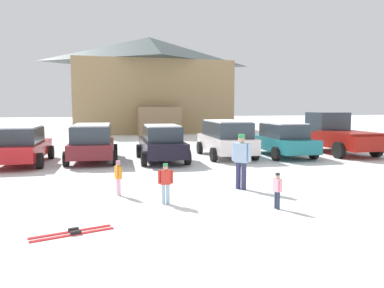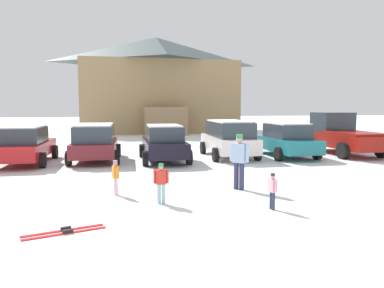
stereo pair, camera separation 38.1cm
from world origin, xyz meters
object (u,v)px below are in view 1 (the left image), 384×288
Objects in this scene: parked_red_sedan at (22,145)px; parked_maroon_van at (92,141)px; pair_of_skis at (73,233)px; skier_child_in_orange_jacket at (118,176)px; pickup_truck at (336,135)px; skier_child_in_red_jacket at (166,181)px; parked_teal_hatchback at (282,139)px; skier_child_in_pink_snowsuit at (277,189)px; ski_lodge at (150,84)px; parked_white_suv at (226,138)px; skier_adult_in_blue_parka at (241,158)px; parked_black_sedan at (162,143)px.

parked_red_sedan is 1.07× the size of parked_maroon_van.
parked_maroon_van is 2.65× the size of pair_of_skis.
parked_maroon_van is 4.35× the size of skier_child_in_orange_jacket.
pickup_truck reaches higher than skier_child_in_red_jacket.
parked_red_sedan is at bearing 178.72° from parked_teal_hatchback.
parked_maroon_van is at bearing 3.94° from parked_red_sedan.
ski_lodge is at bearing 88.74° from skier_child_in_pink_snowsuit.
skier_child_in_pink_snowsuit is at bearing 8.03° from pair_of_skis.
parked_maroon_van is 9.90m from pair_of_skis.
parked_teal_hatchback is 4.37× the size of skier_child_in_red_jacket.
ski_lodge is at bearing 79.75° from pair_of_skis.
pair_of_skis is (-6.55, -9.82, -0.94)m from parked_white_suv.
parked_teal_hatchback is at bearing 46.71° from skier_child_in_red_jacket.
parked_maroon_van is 2.58× the size of skier_adult_in_blue_parka.
skier_adult_in_blue_parka is (-8.00, -6.89, -0.05)m from pickup_truck.
skier_child_in_pink_snowsuit is 2.31m from skier_adult_in_blue_parka.
parked_maroon_van is at bearing 116.22° from skier_child_in_pink_snowsuit.
parked_teal_hatchback is 13.26m from pair_of_skis.
pickup_truck is at bearing -0.17° from parked_maroon_van.
skier_child_in_red_jacket is (-1.10, -7.46, -0.24)m from parked_black_sedan.
parked_maroon_van is 0.94× the size of parked_white_suv.
pickup_truck is at bearing 49.07° from skier_child_in_pink_snowsuit.
parked_maroon_van is at bearing 88.79° from pair_of_skis.
skier_adult_in_blue_parka is (3.64, -0.05, 0.38)m from skier_child_in_orange_jacket.
skier_adult_in_blue_parka is at bearing -125.87° from parked_teal_hatchback.
parked_white_suv reaches higher than parked_teal_hatchback.
parked_teal_hatchback is (6.07, 0.15, 0.01)m from parked_black_sedan.
pair_of_skis is (-4.73, -0.67, -0.48)m from skier_child_in_pink_snowsuit.
skier_child_in_red_jacket is at bearing 39.31° from pair_of_skis.
parked_maroon_van is 6.93m from skier_child_in_orange_jacket.
skier_adult_in_blue_parka is (-0.70, -26.77, -3.70)m from ski_lodge.
skier_child_in_pink_snowsuit is at bearing -91.26° from ski_lodge.
pickup_truck is (9.40, 0.59, 0.16)m from parked_black_sedan.
parked_black_sedan is at bearing 70.52° from pair_of_skis.
skier_adult_in_blue_parka is (1.40, -6.30, 0.11)m from parked_black_sedan.
skier_adult_in_blue_parka is (-1.88, -6.89, -0.01)m from parked_white_suv.
skier_child_in_pink_snowsuit is (-7.93, -9.15, -0.49)m from pickup_truck.
ski_lodge reaches higher than parked_red_sedan.
ski_lodge is 3.24× the size of parked_red_sedan.
parked_white_suv is 4.62× the size of skier_child_in_orange_jacket.
parked_teal_hatchback is at bearing 37.63° from skier_child_in_orange_jacket.
pickup_truck is 16.05m from pair_of_skis.
ski_lodge reaches higher than parked_black_sedan.
skier_adult_in_blue_parka reaches higher than skier_child_in_orange_jacket.
parked_black_sedan is at bearing 99.72° from skier_child_in_pink_snowsuit.
parked_teal_hatchback is 2.75× the size of skier_adult_in_blue_parka.
skier_adult_in_blue_parka reaches higher than skier_child_in_pink_snowsuit.
parked_red_sedan is 0.88× the size of pickup_truck.
skier_child_in_red_jacket is 2.86m from pair_of_skis.
parked_maroon_van reaches higher than skier_child_in_orange_jacket.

